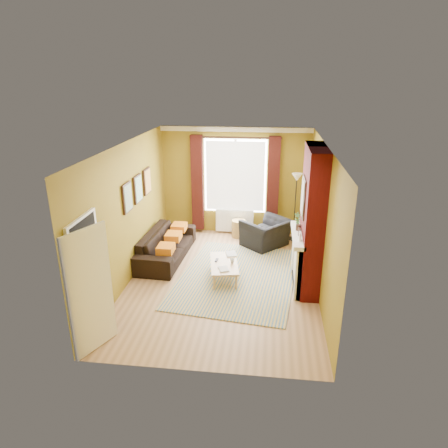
{
  "coord_description": "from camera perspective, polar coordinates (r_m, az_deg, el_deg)",
  "views": [
    {
      "loc": [
        0.9,
        -7.31,
        4.01
      ],
      "look_at": [
        0.0,
        0.25,
        1.15
      ],
      "focal_mm": 32.0,
      "sensor_mm": 36.0,
      "label": 1
    }
  ],
  "objects": [
    {
      "name": "ground",
      "position": [
        8.39,
        -0.2,
        -7.98
      ],
      "size": [
        5.5,
        5.5,
        0.0
      ],
      "primitive_type": "plane",
      "color": "olive",
      "rests_on": "ground"
    },
    {
      "name": "room_walls",
      "position": [
        8.05,
        4.47,
        1.44
      ],
      "size": [
        3.82,
        5.54,
        2.83
      ],
      "color": "olive",
      "rests_on": "ground"
    },
    {
      "name": "striped_rug",
      "position": [
        8.5,
        1.94,
        -7.51
      ],
      "size": [
        2.74,
        3.52,
        0.02
      ],
      "rotation": [
        0.0,
        0.0,
        -0.13
      ],
      "color": "#335D8C",
      "rests_on": "ground"
    },
    {
      "name": "sofa",
      "position": [
        9.31,
        -8.23,
        -2.98
      ],
      "size": [
        0.98,
        2.25,
        0.64
      ],
      "primitive_type": "imported",
      "rotation": [
        0.0,
        0.0,
        1.52
      ],
      "color": "black",
      "rests_on": "ground"
    },
    {
      "name": "armchair",
      "position": [
        9.9,
        6.03,
        -1.3
      ],
      "size": [
        1.38,
        1.39,
        0.68
      ],
      "primitive_type": "imported",
      "rotation": [
        0.0,
        0.0,
        3.97
      ],
      "color": "black",
      "rests_on": "ground"
    },
    {
      "name": "coffee_table",
      "position": [
        8.3,
        -0.0,
        -5.78
      ],
      "size": [
        0.73,
        1.17,
        0.36
      ],
      "rotation": [
        0.0,
        0.0,
        0.17
      ],
      "color": "tan",
      "rests_on": "ground"
    },
    {
      "name": "wicker_stool",
      "position": [
        10.45,
        2.11,
        -0.65
      ],
      "size": [
        0.46,
        0.46,
        0.46
      ],
      "rotation": [
        0.0,
        0.0,
        0.32
      ],
      "color": "#A18046",
      "rests_on": "ground"
    },
    {
      "name": "floor_lamp",
      "position": [
        10.07,
        10.28,
        5.08
      ],
      "size": [
        0.27,
        0.27,
        1.74
      ],
      "rotation": [
        0.0,
        0.0,
        -0.04
      ],
      "color": "black",
      "rests_on": "ground"
    },
    {
      "name": "book_a",
      "position": [
        7.97,
        -0.72,
        -6.54
      ],
      "size": [
        0.26,
        0.3,
        0.02
      ],
      "primitive_type": "imported",
      "rotation": [
        0.0,
        0.0,
        0.39
      ],
      "color": "#999999",
      "rests_on": "coffee_table"
    },
    {
      "name": "book_b",
      "position": [
        8.63,
        0.31,
        -4.32
      ],
      "size": [
        0.28,
        0.34,
        0.02
      ],
      "primitive_type": "imported",
      "rotation": [
        0.0,
        0.0,
        0.26
      ],
      "color": "#999999",
      "rests_on": "coffee_table"
    },
    {
      "name": "mug",
      "position": [
        8.26,
        1.18,
        -5.27
      ],
      "size": [
        0.13,
        0.13,
        0.09
      ],
      "primitive_type": "imported",
      "rotation": [
        0.0,
        0.0,
        0.47
      ],
      "color": "#999999",
      "rests_on": "coffee_table"
    },
    {
      "name": "tv_remote",
      "position": [
        8.37,
        -1.07,
        -5.17
      ],
      "size": [
        0.06,
        0.16,
        0.02
      ],
      "rotation": [
        0.0,
        0.0,
        -0.11
      ],
      "color": "#242426",
      "rests_on": "coffee_table"
    }
  ]
}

